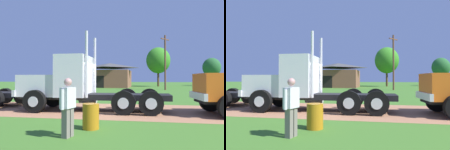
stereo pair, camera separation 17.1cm
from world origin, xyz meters
The scene contains 10 objects.
ground_plane centered at (0.00, 0.00, 0.00)m, with size 200.00×200.00×0.00m, color #3D6D24.
dirt_track centered at (0.00, 0.00, 0.00)m, with size 120.00×5.44×0.01m, color #A16C4C.
truck_foreground_white centered at (-1.05, -0.34, 1.31)m, with size 7.94×2.73×4.00m.
visitor_standing_near centered at (0.57, -5.29, 0.92)m, with size 0.36×0.63×1.69m.
steel_barrel centered at (0.96, -4.23, 0.42)m, with size 0.55×0.55×0.84m, color #B27214.
shed_building centered at (-4.69, 30.08, 2.32)m, with size 8.56×8.20×4.81m.
utility_pole_near centered at (5.42, 21.12, 4.36)m, with size 1.41×1.86×8.22m.
tree_left centered at (-11.48, 31.52, 3.85)m, with size 3.30×3.30×5.70m.
tree_mid centered at (5.12, 35.84, 5.71)m, with size 5.21×5.21×8.60m.
tree_right centered at (18.09, 42.68, 4.44)m, with size 4.14×4.14×6.74m.
Camera 2 is at (2.99, -10.93, 1.67)m, focal length 33.43 mm.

